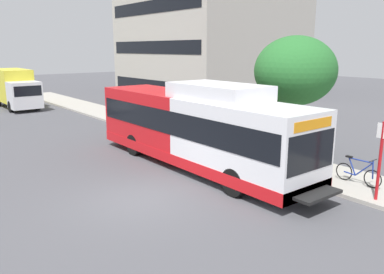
# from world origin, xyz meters

# --- Properties ---
(ground_plane) EXTENTS (120.00, 120.00, 0.00)m
(ground_plane) POSITION_xyz_m (0.00, 8.00, 0.00)
(ground_plane) COLOR #4C4C51
(sidewalk_curb) EXTENTS (3.00, 56.00, 0.14)m
(sidewalk_curb) POSITION_xyz_m (7.00, 6.00, 0.07)
(sidewalk_curb) COLOR #A8A399
(sidewalk_curb) RESTS_ON ground
(transit_bus) EXTENTS (2.58, 12.25, 3.65)m
(transit_bus) POSITION_xyz_m (3.86, 1.77, 1.70)
(transit_bus) COLOR white
(transit_bus) RESTS_ON ground
(bus_stop_sign_pole) EXTENTS (0.10, 0.36, 2.60)m
(bus_stop_sign_pole) POSITION_xyz_m (5.92, -5.09, 1.65)
(bus_stop_sign_pole) COLOR red
(bus_stop_sign_pole) RESTS_ON sidewalk_curb
(bicycle_parked) EXTENTS (0.52, 1.76, 1.02)m
(bicycle_parked) POSITION_xyz_m (6.88, -3.92, 0.56)
(bicycle_parked) COLOR black
(bicycle_parked) RESTS_ON sidewalk_curb
(street_tree_near_stop) EXTENTS (3.54, 3.54, 5.39)m
(street_tree_near_stop) POSITION_xyz_m (7.84, -0.14, 4.02)
(street_tree_near_stop) COLOR #4C3823
(street_tree_near_stop) RESTS_ON sidewalk_curb
(box_truck_background) EXTENTS (2.32, 7.01, 3.25)m
(box_truck_background) POSITION_xyz_m (2.46, 24.54, 1.74)
(box_truck_background) COLOR silver
(box_truck_background) RESTS_ON ground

